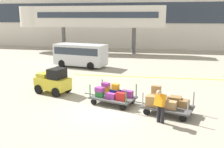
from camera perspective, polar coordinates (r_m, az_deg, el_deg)
ground_plane at (r=12.82m, az=-1.12°, el=-8.29°), size 120.00×120.00×0.00m
apron_lead_line at (r=19.84m, az=12.61°, el=-0.87°), size 15.07×0.85×0.01m
terminal_building at (r=37.73m, az=7.54°, el=12.83°), size 58.41×2.51×9.22m
jet_bridge at (r=33.16m, az=-6.25°, el=12.70°), size 19.00×3.00×5.86m
baggage_tug at (r=15.83m, az=-13.16°, el=-1.61°), size 2.33×1.74×1.58m
baggage_cart_lead at (r=13.62m, az=0.21°, el=-4.69°), size 3.08×2.01×1.10m
baggage_cart_middle at (r=12.58m, az=12.00°, el=-6.32°), size 3.08×2.01×1.26m
baggage_handler at (r=11.31m, az=10.83°, el=-6.80°), size 0.56×0.57×1.56m
shuttle_van at (r=23.71m, az=-7.14°, el=4.61°), size 5.07×2.75×2.10m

